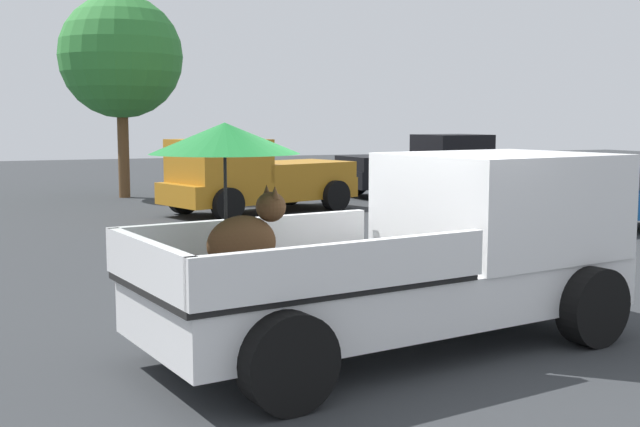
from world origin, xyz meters
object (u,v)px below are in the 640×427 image
Objects in this scene: pickup_truck_red at (254,177)px; parked_sedan_far at (583,194)px; pickup_truck_main at (424,247)px; pickup_truck_far at (424,166)px.

pickup_truck_red reaches higher than parked_sedan_far.
pickup_truck_main reaches higher than parked_sedan_far.
pickup_truck_main is 16.17m from pickup_truck_far.
pickup_truck_red and pickup_truck_far have the same top height.
pickup_truck_main is 11.63m from pickup_truck_red.
pickup_truck_red is 6.68m from pickup_truck_far.
parked_sedan_far is at bearing 115.60° from pickup_truck_red.
pickup_truck_red is at bearing 71.40° from pickup_truck_main.
parked_sedan_far is at bearing -99.93° from pickup_truck_far.
pickup_truck_far is 8.12m from parked_sedan_far.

